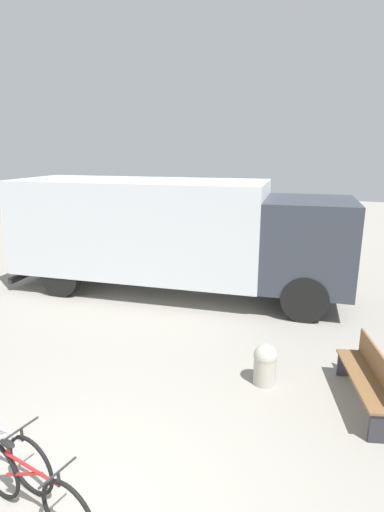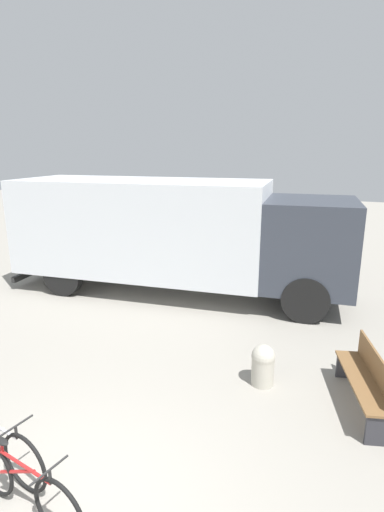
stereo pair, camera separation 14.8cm
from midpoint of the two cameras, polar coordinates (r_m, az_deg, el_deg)
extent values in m
cube|color=silver|center=(10.84, -7.81, 4.23)|extent=(6.90, 3.42, 2.46)
cube|color=#333842|center=(10.04, 15.77, 1.87)|extent=(2.39, 2.70, 2.09)
cube|color=black|center=(12.83, -21.54, -1.74)|extent=(0.43, 2.40, 0.16)
cylinder|color=black|center=(11.37, 15.39, -2.03)|extent=(1.08, 0.42, 1.05)
cylinder|color=black|center=(9.27, 15.33, -5.92)|extent=(1.08, 0.42, 1.05)
cylinder|color=black|center=(12.86, -13.20, 0.05)|extent=(1.08, 0.42, 1.05)
cylinder|color=black|center=(11.04, -18.59, -2.81)|extent=(1.08, 0.42, 1.05)
cube|color=brown|center=(6.70, 22.82, -15.82)|extent=(0.90, 1.76, 0.04)
cube|color=brown|center=(6.66, 24.54, -14.23)|extent=(0.55, 1.65, 0.44)
cube|color=#2D2D33|center=(6.18, 24.87, -21.45)|extent=(0.34, 0.15, 0.43)
cube|color=#2D2D33|center=(7.48, 20.82, -14.25)|extent=(0.34, 0.15, 0.43)
torus|color=black|center=(5.32, -22.90, -25.85)|extent=(0.73, 0.14, 0.73)
cylinder|color=black|center=(5.15, -23.94, -22.28)|extent=(0.03, 0.03, 0.15)
cylinder|color=black|center=(5.11, -24.04, -21.59)|extent=(0.08, 0.44, 0.02)
cylinder|color=red|center=(4.87, -23.33, -25.86)|extent=(0.93, 0.17, 0.04)
cylinder|color=red|center=(5.01, -23.77, -26.62)|extent=(0.62, 0.12, 0.34)
cylinder|color=red|center=(5.03, -25.61, -23.72)|extent=(0.03, 0.03, 0.12)
ellipsoid|color=black|center=(4.99, -25.72, -22.99)|extent=(0.23, 0.12, 0.05)
cylinder|color=black|center=(4.52, -19.51, -27.82)|extent=(0.03, 0.03, 0.15)
cylinder|color=black|center=(4.47, -19.61, -27.09)|extent=(0.09, 0.44, 0.02)
cylinder|color=#B2AD9E|center=(6.91, 9.73, -15.69)|extent=(0.37, 0.37, 0.50)
sphere|color=#B2AD9E|center=(6.78, 9.83, -13.87)|extent=(0.39, 0.39, 0.39)
camera|label=1|loc=(0.07, -90.52, -0.14)|focal=28.00mm
camera|label=2|loc=(0.07, 89.48, 0.14)|focal=28.00mm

